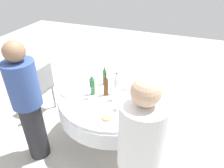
# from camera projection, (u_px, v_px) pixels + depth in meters

# --- Properties ---
(ground_plane) EXTENTS (10.00, 10.00, 0.00)m
(ground_plane) POSITION_uv_depth(u_px,v_px,m) (112.00, 134.00, 3.13)
(ground_plane) COLOR #B7B2A8
(dining_table) EXTENTS (1.43, 1.43, 0.74)m
(dining_table) POSITION_uv_depth(u_px,v_px,m) (112.00, 103.00, 2.82)
(dining_table) COLOR white
(dining_table) RESTS_ON ground_plane
(bottle_green_near) EXTENTS (0.07, 0.07, 0.28)m
(bottle_green_near) POSITION_uv_depth(u_px,v_px,m) (92.00, 85.00, 2.67)
(bottle_green_near) COLOR #2D6B38
(bottle_green_near) RESTS_ON dining_table
(bottle_green_left) EXTENTS (0.06, 0.06, 0.28)m
(bottle_green_left) POSITION_uv_depth(u_px,v_px,m) (105.00, 76.00, 2.88)
(bottle_green_left) COLOR #2D6B38
(bottle_green_left) RESTS_ON dining_table
(bottle_brown_rear) EXTENTS (0.06, 0.06, 0.31)m
(bottle_brown_rear) POSITION_uv_depth(u_px,v_px,m) (106.00, 85.00, 2.65)
(bottle_brown_rear) COLOR #593314
(bottle_brown_rear) RESTS_ON dining_table
(bottle_brown_outer) EXTENTS (0.06, 0.06, 0.33)m
(bottle_brown_outer) POSITION_uv_depth(u_px,v_px,m) (139.00, 91.00, 2.52)
(bottle_brown_outer) COLOR #593314
(bottle_brown_outer) RESTS_ON dining_table
(bottle_clear_inner) EXTENTS (0.07, 0.07, 0.30)m
(bottle_clear_inner) POSITION_uv_depth(u_px,v_px,m) (116.00, 84.00, 2.68)
(bottle_clear_inner) COLOR silver
(bottle_clear_inner) RESTS_ON dining_table
(wine_glass_outer) EXTENTS (0.07, 0.07, 0.14)m
(wine_glass_outer) POSITION_uv_depth(u_px,v_px,m) (116.00, 103.00, 2.40)
(wine_glass_outer) COLOR white
(wine_glass_outer) RESTS_ON dining_table
(wine_glass_inner) EXTENTS (0.07, 0.07, 0.13)m
(wine_glass_inner) POSITION_uv_depth(u_px,v_px,m) (123.00, 100.00, 2.47)
(wine_glass_inner) COLOR white
(wine_glass_inner) RESTS_ON dining_table
(wine_glass_mid) EXTENTS (0.07, 0.07, 0.16)m
(wine_glass_mid) POSITION_uv_depth(u_px,v_px,m) (126.00, 82.00, 2.78)
(wine_glass_mid) COLOR white
(wine_glass_mid) RESTS_ON dining_table
(wine_glass_north) EXTENTS (0.07, 0.07, 0.13)m
(wine_glass_north) POSITION_uv_depth(u_px,v_px,m) (113.00, 94.00, 2.57)
(wine_glass_north) COLOR white
(wine_glass_north) RESTS_ON dining_table
(wine_glass_front) EXTENTS (0.06, 0.06, 0.15)m
(wine_glass_front) POSITION_uv_depth(u_px,v_px,m) (89.00, 91.00, 2.59)
(wine_glass_front) COLOR white
(wine_glass_front) RESTS_ON dining_table
(plate_front) EXTENTS (0.22, 0.22, 0.02)m
(plate_front) POSITION_uv_depth(u_px,v_px,m) (98.00, 75.00, 3.15)
(plate_front) COLOR white
(plate_front) RESTS_ON dining_table
(plate_south) EXTENTS (0.26, 0.26, 0.04)m
(plate_south) POSITION_uv_depth(u_px,v_px,m) (106.00, 119.00, 2.30)
(plate_south) COLOR white
(plate_south) RESTS_ON dining_table
(plate_far) EXTENTS (0.20, 0.20, 0.02)m
(plate_far) POSITION_uv_depth(u_px,v_px,m) (118.00, 81.00, 3.00)
(plate_far) COLOR white
(plate_far) RESTS_ON dining_table
(fork_left) EXTENTS (0.02, 0.18, 0.00)m
(fork_left) POSITION_uv_depth(u_px,v_px,m) (76.00, 86.00, 2.91)
(fork_left) COLOR silver
(fork_left) RESTS_ON dining_table
(folded_napkin) EXTENTS (0.22, 0.22, 0.02)m
(folded_napkin) POSITION_uv_depth(u_px,v_px,m) (69.00, 94.00, 2.72)
(folded_napkin) COLOR white
(folded_napkin) RESTS_ON dining_table
(person_near) EXTENTS (0.34, 0.34, 1.59)m
(person_near) POSITION_uv_depth(u_px,v_px,m) (28.00, 103.00, 2.40)
(person_near) COLOR #26262B
(person_near) RESTS_ON ground_plane
(person_left) EXTENTS (0.34, 0.34, 1.67)m
(person_left) POSITION_uv_depth(u_px,v_px,m) (138.00, 164.00, 1.66)
(person_left) COLOR #26262B
(person_left) RESTS_ON ground_plane
(chair_mid) EXTENTS (0.43, 0.43, 0.87)m
(chair_mid) POSITION_uv_depth(u_px,v_px,m) (40.00, 86.00, 3.32)
(chair_mid) COLOR #99999E
(chair_mid) RESTS_ON ground_plane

